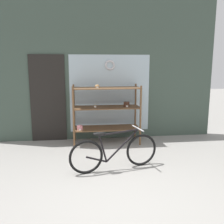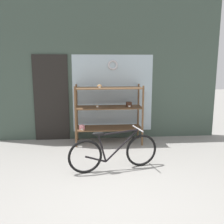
{
  "view_description": "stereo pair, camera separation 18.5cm",
  "coord_description": "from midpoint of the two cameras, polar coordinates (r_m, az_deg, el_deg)",
  "views": [
    {
      "loc": [
        -0.53,
        -3.17,
        1.86
      ],
      "look_at": [
        0.03,
        1.27,
        1.01
      ],
      "focal_mm": 40.0,
      "sensor_mm": 36.0,
      "label": 1
    },
    {
      "loc": [
        -0.35,
        -3.19,
        1.86
      ],
      "look_at": [
        0.03,
        1.27,
        1.01
      ],
      "focal_mm": 40.0,
      "sensor_mm": 36.0,
      "label": 2
    }
  ],
  "objects": [
    {
      "name": "storefront_facade",
      "position": [
        6.23,
        -3.56,
        11.5
      ],
      "size": [
        5.73,
        0.13,
        3.99
      ],
      "color": "#3D4C42",
      "rests_on": "ground_plane"
    },
    {
      "name": "ground_plane",
      "position": [
        3.71,
        0.55,
        -19.3
      ],
      "size": [
        30.0,
        30.0,
        0.0
      ],
      "primitive_type": "plane",
      "color": "gray"
    },
    {
      "name": "bicycle",
      "position": [
        4.5,
        -0.63,
        -9.12
      ],
      "size": [
        1.63,
        0.53,
        0.74
      ],
      "rotation": [
        0.0,
        0.0,
        0.22
      ],
      "color": "black",
      "rests_on": "ground_plane"
    },
    {
      "name": "display_case",
      "position": [
        5.89,
        -2.24,
        0.65
      ],
      "size": [
        1.57,
        0.59,
        1.41
      ],
      "color": "brown",
      "rests_on": "ground_plane"
    }
  ]
}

